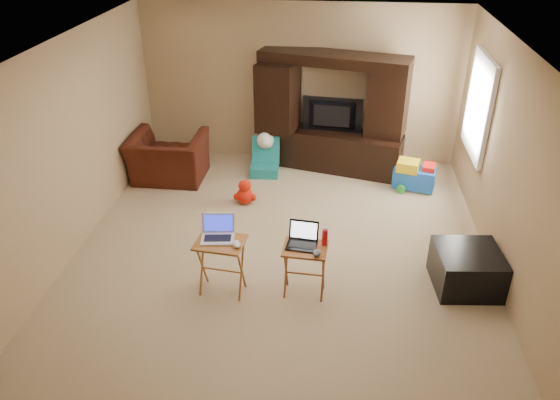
# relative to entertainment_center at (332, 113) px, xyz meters

# --- Properties ---
(floor) EXTENTS (5.50, 5.50, 0.00)m
(floor) POSITION_rel_entertainment_center_xyz_m (-0.51, -2.41, -0.92)
(floor) COLOR #CBB38C
(floor) RESTS_ON ground
(ceiling) EXTENTS (5.50, 5.50, 0.00)m
(ceiling) POSITION_rel_entertainment_center_xyz_m (-0.51, -2.41, 1.58)
(ceiling) COLOR silver
(ceiling) RESTS_ON ground
(wall_back) EXTENTS (5.00, 0.00, 5.00)m
(wall_back) POSITION_rel_entertainment_center_xyz_m (-0.51, 0.34, 0.33)
(wall_back) COLOR tan
(wall_back) RESTS_ON ground
(wall_front) EXTENTS (5.00, 0.00, 5.00)m
(wall_front) POSITION_rel_entertainment_center_xyz_m (-0.51, -5.16, 0.33)
(wall_front) COLOR tan
(wall_front) RESTS_ON ground
(wall_left) EXTENTS (0.00, 5.50, 5.50)m
(wall_left) POSITION_rel_entertainment_center_xyz_m (-3.01, -2.41, 0.33)
(wall_left) COLOR tan
(wall_left) RESTS_ON ground
(wall_right) EXTENTS (0.00, 5.50, 5.50)m
(wall_right) POSITION_rel_entertainment_center_xyz_m (1.99, -2.41, 0.33)
(wall_right) COLOR tan
(wall_right) RESTS_ON ground
(window_pane) EXTENTS (0.00, 1.20, 1.20)m
(window_pane) POSITION_rel_entertainment_center_xyz_m (1.97, -0.86, 0.48)
(window_pane) COLOR white
(window_pane) RESTS_ON ground
(window_frame) EXTENTS (0.06, 1.14, 1.34)m
(window_frame) POSITION_rel_entertainment_center_xyz_m (1.95, -0.86, 0.48)
(window_frame) COLOR white
(window_frame) RESTS_ON ground
(entertainment_center) EXTENTS (2.31, 1.09, 1.83)m
(entertainment_center) POSITION_rel_entertainment_center_xyz_m (0.00, 0.00, 0.00)
(entertainment_center) COLOR black
(entertainment_center) RESTS_ON floor
(television) EXTENTS (0.94, 0.21, 0.54)m
(television) POSITION_rel_entertainment_center_xyz_m (-0.00, -0.04, -0.04)
(television) COLOR black
(television) RESTS_ON entertainment_center
(recliner) EXTENTS (1.10, 0.97, 0.71)m
(recliner) POSITION_rel_entertainment_center_xyz_m (-2.43, -0.70, -0.56)
(recliner) COLOR #45190E
(recliner) RESTS_ON floor
(child_rocker) EXTENTS (0.46, 0.52, 0.57)m
(child_rocker) POSITION_rel_entertainment_center_xyz_m (-1.00, -0.37, -0.63)
(child_rocker) COLOR #16757B
(child_rocker) RESTS_ON floor
(plush_toy) EXTENTS (0.34, 0.28, 0.37)m
(plush_toy) POSITION_rel_entertainment_center_xyz_m (-1.15, -1.33, -0.73)
(plush_toy) COLOR red
(plush_toy) RESTS_ON floor
(push_toy) EXTENTS (0.70, 0.58, 0.46)m
(push_toy) POSITION_rel_entertainment_center_xyz_m (1.27, -0.61, -0.69)
(push_toy) COLOR blue
(push_toy) RESTS_ON floor
(ottoman) EXTENTS (0.76, 0.76, 0.45)m
(ottoman) POSITION_rel_entertainment_center_xyz_m (1.61, -2.92, -0.69)
(ottoman) COLOR black
(ottoman) RESTS_ON floor
(tray_table_left) EXTENTS (0.55, 0.46, 0.66)m
(tray_table_left) POSITION_rel_entertainment_center_xyz_m (-1.07, -3.32, -0.59)
(tray_table_left) COLOR #AB6D29
(tray_table_left) RESTS_ON floor
(tray_table_right) EXTENTS (0.49, 0.40, 0.60)m
(tray_table_right) POSITION_rel_entertainment_center_xyz_m (-0.18, -3.25, -0.61)
(tray_table_right) COLOR #9B4B25
(tray_table_right) RESTS_ON floor
(laptop_left) EXTENTS (0.38, 0.32, 0.24)m
(laptop_left) POSITION_rel_entertainment_center_xyz_m (-1.10, -3.29, -0.14)
(laptop_left) COLOR silver
(laptop_left) RESTS_ON tray_table_left
(laptop_right) EXTENTS (0.34, 0.29, 0.24)m
(laptop_right) POSITION_rel_entertainment_center_xyz_m (-0.22, -3.23, -0.19)
(laptop_right) COLOR black
(laptop_right) RESTS_ON tray_table_right
(mouse_left) EXTENTS (0.13, 0.16, 0.05)m
(mouse_left) POSITION_rel_entertainment_center_xyz_m (-0.88, -3.39, -0.23)
(mouse_left) COLOR silver
(mouse_left) RESTS_ON tray_table_left
(mouse_right) EXTENTS (0.10, 0.13, 0.05)m
(mouse_right) POSITION_rel_entertainment_center_xyz_m (-0.05, -3.37, -0.29)
(mouse_right) COLOR #434448
(mouse_right) RESTS_ON tray_table_right
(water_bottle) EXTENTS (0.06, 0.06, 0.19)m
(water_bottle) POSITION_rel_entertainment_center_xyz_m (0.02, -3.17, -0.22)
(water_bottle) COLOR red
(water_bottle) RESTS_ON tray_table_right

